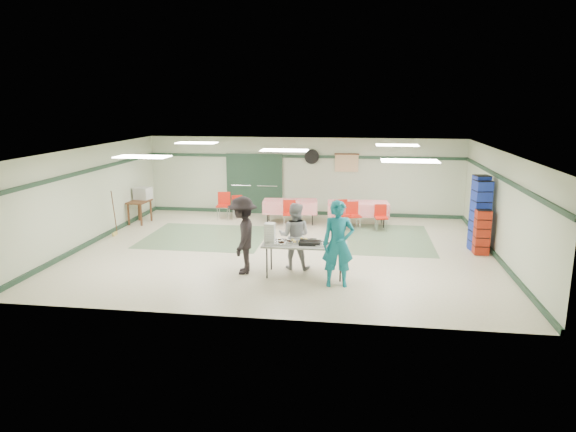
# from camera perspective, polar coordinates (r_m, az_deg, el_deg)

# --- Properties ---
(floor) EXTENTS (11.00, 11.00, 0.00)m
(floor) POSITION_cam_1_polar(r_m,az_deg,el_deg) (13.90, -0.38, -3.75)
(floor) COLOR beige
(floor) RESTS_ON ground
(ceiling) EXTENTS (11.00, 11.00, 0.00)m
(ceiling) POSITION_cam_1_polar(r_m,az_deg,el_deg) (13.39, -0.40, 7.40)
(ceiling) COLOR white
(ceiling) RESTS_ON wall_back
(wall_back) EXTENTS (11.00, 0.00, 11.00)m
(wall_back) POSITION_cam_1_polar(r_m,az_deg,el_deg) (17.98, 1.70, 4.42)
(wall_back) COLOR #B3BEA2
(wall_back) RESTS_ON floor
(wall_front) EXTENTS (11.00, 0.00, 11.00)m
(wall_front) POSITION_cam_1_polar(r_m,az_deg,el_deg) (9.27, -4.44, -3.54)
(wall_front) COLOR #B3BEA2
(wall_front) RESTS_ON floor
(wall_left) EXTENTS (0.00, 9.00, 9.00)m
(wall_left) POSITION_cam_1_polar(r_m,az_deg,el_deg) (15.36, -21.15, 2.14)
(wall_left) COLOR #B3BEA2
(wall_left) RESTS_ON floor
(wall_right) EXTENTS (0.00, 9.00, 9.00)m
(wall_right) POSITION_cam_1_polar(r_m,az_deg,el_deg) (13.90, 22.65, 0.99)
(wall_right) COLOR #B3BEA2
(wall_right) RESTS_ON floor
(trim_back) EXTENTS (11.00, 0.06, 0.10)m
(trim_back) POSITION_cam_1_polar(r_m,az_deg,el_deg) (17.87, 1.70, 6.63)
(trim_back) COLOR #1E3828
(trim_back) RESTS_ON wall_back
(baseboard_back) EXTENTS (11.00, 0.06, 0.12)m
(baseboard_back) POSITION_cam_1_polar(r_m,az_deg,el_deg) (18.18, 1.66, 0.38)
(baseboard_back) COLOR #1E3828
(baseboard_back) RESTS_ON floor
(trim_left) EXTENTS (0.06, 9.00, 0.10)m
(trim_left) POSITION_cam_1_polar(r_m,az_deg,el_deg) (15.25, -21.26, 4.73)
(trim_left) COLOR #1E3828
(trim_left) RESTS_ON wall_back
(baseboard_left) EXTENTS (0.06, 9.00, 0.12)m
(baseboard_left) POSITION_cam_1_polar(r_m,az_deg,el_deg) (15.62, -20.68, -2.51)
(baseboard_left) COLOR #1E3828
(baseboard_left) RESTS_ON floor
(trim_right) EXTENTS (0.06, 9.00, 0.10)m
(trim_right) POSITION_cam_1_polar(r_m,az_deg,el_deg) (13.78, 22.78, 3.84)
(trim_right) COLOR #1E3828
(trim_right) RESTS_ON wall_back
(baseboard_right) EXTENTS (0.06, 9.00, 0.12)m
(baseboard_right) POSITION_cam_1_polar(r_m,az_deg,el_deg) (14.19, 22.09, -4.11)
(baseboard_right) COLOR #1E3828
(baseboard_right) RESTS_ON floor
(green_patch_a) EXTENTS (3.50, 3.00, 0.01)m
(green_patch_a) POSITION_cam_1_polar(r_m,az_deg,el_deg) (15.38, -9.10, -2.29)
(green_patch_a) COLOR #61815E
(green_patch_a) RESTS_ON floor
(green_patch_b) EXTENTS (2.50, 3.50, 0.01)m
(green_patch_b) POSITION_cam_1_polar(r_m,az_deg,el_deg) (15.23, 10.94, -2.51)
(green_patch_b) COLOR #61815E
(green_patch_b) RESTS_ON floor
(double_door_left) EXTENTS (0.90, 0.06, 2.10)m
(double_door_left) POSITION_cam_1_polar(r_m,az_deg,el_deg) (18.34, -5.19, 3.59)
(double_door_left) COLOR gray
(double_door_left) RESTS_ON floor
(double_door_right) EXTENTS (0.90, 0.06, 2.10)m
(double_door_right) POSITION_cam_1_polar(r_m,az_deg,el_deg) (18.15, -2.26, 3.53)
(double_door_right) COLOR gray
(double_door_right) RESTS_ON floor
(door_frame) EXTENTS (2.00, 0.03, 2.15)m
(door_frame) POSITION_cam_1_polar(r_m,az_deg,el_deg) (18.22, -3.76, 3.55)
(door_frame) COLOR #1E3828
(door_frame) RESTS_ON floor
(wall_fan) EXTENTS (0.50, 0.10, 0.50)m
(wall_fan) POSITION_cam_1_polar(r_m,az_deg,el_deg) (17.81, 2.66, 6.60)
(wall_fan) COLOR black
(wall_fan) RESTS_ON wall_back
(scroll_banner) EXTENTS (0.80, 0.02, 0.60)m
(scroll_banner) POSITION_cam_1_polar(r_m,az_deg,el_deg) (17.76, 6.53, 5.87)
(scroll_banner) COLOR tan
(scroll_banner) RESTS_ON wall_back
(serving_table) EXTENTS (1.92, 0.80, 0.76)m
(serving_table) POSITION_cam_1_polar(r_m,az_deg,el_deg) (11.70, 1.87, -3.28)
(serving_table) COLOR #ACACA7
(serving_table) RESTS_ON floor
(sheet_tray_right) EXTENTS (0.55, 0.42, 0.02)m
(sheet_tray_right) POSITION_cam_1_polar(r_m,az_deg,el_deg) (11.58, 4.50, -3.20)
(sheet_tray_right) COLOR silver
(sheet_tray_right) RESTS_ON serving_table
(sheet_tray_mid) EXTENTS (0.64, 0.48, 0.02)m
(sheet_tray_mid) POSITION_cam_1_polar(r_m,az_deg,el_deg) (11.80, 1.57, -2.87)
(sheet_tray_mid) COLOR silver
(sheet_tray_mid) RESTS_ON serving_table
(sheet_tray_left) EXTENTS (0.59, 0.45, 0.02)m
(sheet_tray_left) POSITION_cam_1_polar(r_m,az_deg,el_deg) (11.70, -0.90, -3.00)
(sheet_tray_left) COLOR silver
(sheet_tray_left) RESTS_ON serving_table
(baking_pan) EXTENTS (0.48, 0.31, 0.08)m
(baking_pan) POSITION_cam_1_polar(r_m,az_deg,el_deg) (11.61, 2.44, -2.99)
(baking_pan) COLOR black
(baking_pan) RESTS_ON serving_table
(foam_box_stack) EXTENTS (0.24, 0.22, 0.43)m
(foam_box_stack) POSITION_cam_1_polar(r_m,az_deg,el_deg) (11.81, -2.04, -1.83)
(foam_box_stack) COLOR white
(foam_box_stack) RESTS_ON serving_table
(volunteer_teal) EXTENTS (0.74, 0.54, 1.88)m
(volunteer_teal) POSITION_cam_1_polar(r_m,az_deg,el_deg) (11.05, 5.59, -3.10)
(volunteer_teal) COLOR #137085
(volunteer_teal) RESTS_ON floor
(volunteer_grey) EXTENTS (0.81, 0.65, 1.60)m
(volunteer_grey) POSITION_cam_1_polar(r_m,az_deg,el_deg) (12.17, 0.73, -2.24)
(volunteer_grey) COLOR #999A9F
(volunteer_grey) RESTS_ON floor
(volunteer_dark) EXTENTS (0.81, 1.24, 1.81)m
(volunteer_dark) POSITION_cam_1_polar(r_m,az_deg,el_deg) (11.89, -5.06, -2.14)
(volunteer_dark) COLOR black
(volunteer_dark) RESTS_ON floor
(dining_table_a) EXTENTS (1.97, 0.99, 0.77)m
(dining_table_a) POSITION_cam_1_polar(r_m,az_deg,el_deg) (16.62, 7.79, 0.89)
(dining_table_a) COLOR red
(dining_table_a) RESTS_ON floor
(dining_table_b) EXTENTS (1.81, 0.93, 0.77)m
(dining_table_b) POSITION_cam_1_polar(r_m,az_deg,el_deg) (16.77, 0.25, 1.11)
(dining_table_b) COLOR red
(dining_table_b) RESTS_ON floor
(chair_a) EXTENTS (0.52, 0.52, 0.87)m
(chair_a) POSITION_cam_1_polar(r_m,az_deg,el_deg) (16.08, 7.22, 0.36)
(chair_a) COLOR red
(chair_a) RESTS_ON floor
(chair_b) EXTENTS (0.55, 0.55, 0.92)m
(chair_b) POSITION_cam_1_polar(r_m,az_deg,el_deg) (16.08, 5.96, 0.53)
(chair_b) COLOR red
(chair_b) RESTS_ON floor
(chair_c) EXTENTS (0.43, 0.43, 0.81)m
(chair_c) POSITION_cam_1_polar(r_m,az_deg,el_deg) (16.10, 10.28, 0.13)
(chair_c) COLOR red
(chair_c) RESTS_ON floor
(chair_d) EXTENTS (0.45, 0.45, 0.86)m
(chair_d) POSITION_cam_1_polar(r_m,az_deg,el_deg) (16.22, 0.16, 0.57)
(chair_d) COLOR red
(chair_d) RESTS_ON floor
(chair_loose_a) EXTENTS (0.47, 0.47, 0.78)m
(chair_loose_a) POSITION_cam_1_polar(r_m,az_deg,el_deg) (17.59, -5.64, 1.28)
(chair_loose_a) COLOR red
(chair_loose_a) RESTS_ON floor
(chair_loose_b) EXTENTS (0.45, 0.45, 0.91)m
(chair_loose_b) POSITION_cam_1_polar(r_m,az_deg,el_deg) (17.50, -7.16, 1.48)
(chair_loose_b) COLOR red
(chair_loose_b) RESTS_ON floor
(crate_stack_blue_a) EXTENTS (0.45, 0.45, 2.02)m
(crate_stack_blue_a) POSITION_cam_1_polar(r_m,az_deg,el_deg) (14.64, 20.46, 0.35)
(crate_stack_blue_a) COLOR navy
(crate_stack_blue_a) RESTS_ON floor
(crate_stack_red) EXTENTS (0.38, 0.38, 1.20)m
(crate_stack_red) POSITION_cam_1_polar(r_m,az_deg,el_deg) (14.27, 20.73, -1.67)
(crate_stack_red) COLOR maroon
(crate_stack_red) RESTS_ON floor
(crate_stack_blue_b) EXTENTS (0.48, 0.48, 1.91)m
(crate_stack_blue_b) POSITION_cam_1_polar(r_m,az_deg,el_deg) (14.49, 20.59, -0.00)
(crate_stack_blue_b) COLOR navy
(crate_stack_blue_b) RESTS_ON floor
(printer_table) EXTENTS (0.60, 0.88, 0.74)m
(printer_table) POSITION_cam_1_polar(r_m,az_deg,el_deg) (17.44, -16.18, 1.27)
(printer_table) COLOR brown
(printer_table) RESTS_ON floor
(office_printer) EXTENTS (0.55, 0.50, 0.39)m
(office_printer) POSITION_cam_1_polar(r_m,az_deg,el_deg) (17.67, -15.83, 2.45)
(office_printer) COLOR #B0B0AB
(office_printer) RESTS_ON printer_table
(broom) EXTENTS (0.07, 0.22, 1.34)m
(broom) POSITION_cam_1_polar(r_m,az_deg,el_deg) (16.05, -18.75, 0.37)
(broom) COLOR brown
(broom) RESTS_ON floor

